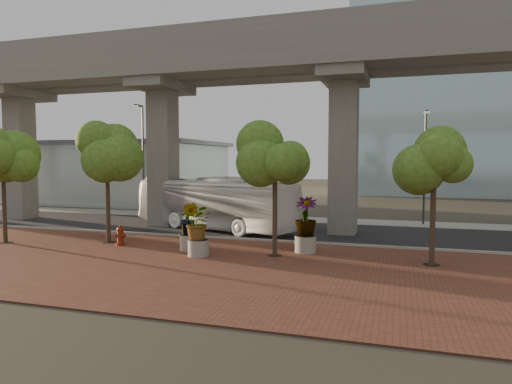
% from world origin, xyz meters
% --- Properties ---
extents(ground, '(160.00, 160.00, 0.00)m').
position_xyz_m(ground, '(0.00, 0.00, 0.00)').
color(ground, '#353126').
rests_on(ground, ground).
extents(brick_plaza, '(70.00, 13.00, 0.06)m').
position_xyz_m(brick_plaza, '(0.00, -8.00, 0.03)').
color(brick_plaza, brown).
rests_on(brick_plaza, ground).
extents(asphalt_road, '(90.00, 8.00, 0.04)m').
position_xyz_m(asphalt_road, '(0.00, 2.00, 0.02)').
color(asphalt_road, black).
rests_on(asphalt_road, ground).
extents(curb_strip, '(70.00, 0.25, 0.16)m').
position_xyz_m(curb_strip, '(0.00, -2.00, 0.08)').
color(curb_strip, '#9B9990').
rests_on(curb_strip, ground).
extents(far_sidewalk, '(90.00, 3.00, 0.06)m').
position_xyz_m(far_sidewalk, '(0.00, 7.50, 0.03)').
color(far_sidewalk, '#9B9990').
rests_on(far_sidewalk, ground).
extents(transit_viaduct, '(72.00, 5.60, 12.40)m').
position_xyz_m(transit_viaduct, '(0.00, 2.00, 7.29)').
color(transit_viaduct, gray).
rests_on(transit_viaduct, ground).
extents(station_pavilion, '(23.00, 13.00, 6.30)m').
position_xyz_m(station_pavilion, '(-20.00, 16.00, 3.22)').
color(station_pavilion, '#A8BDC0').
rests_on(station_pavilion, ground).
extents(transit_bus, '(12.14, 6.86, 3.32)m').
position_xyz_m(transit_bus, '(-2.01, 1.31, 1.66)').
color(transit_bus, white).
rests_on(transit_bus, ground).
extents(fire_hydrant, '(0.52, 0.47, 1.04)m').
position_xyz_m(fire_hydrant, '(-4.44, -5.39, 0.56)').
color(fire_hydrant, maroon).
rests_on(fire_hydrant, ground).
extents(planter_front, '(2.13, 2.13, 2.34)m').
position_xyz_m(planter_front, '(0.50, -6.61, 1.48)').
color(planter_front, '#ADA99C').
rests_on(planter_front, ground).
extents(planter_right, '(2.46, 2.46, 2.62)m').
position_xyz_m(planter_right, '(5.00, -4.34, 1.65)').
color(planter_right, '#A59F95').
rests_on(planter_right, ground).
extents(planter_left, '(2.13, 2.13, 2.34)m').
position_xyz_m(planter_left, '(-0.50, -5.47, 1.48)').
color(planter_left, '#ADA59C').
rests_on(planter_left, ground).
extents(street_tree_far_west, '(3.94, 3.94, 6.20)m').
position_xyz_m(street_tree_far_west, '(-10.69, -6.59, 4.45)').
color(street_tree_far_west, '#433826').
rests_on(street_tree_far_west, ground).
extents(street_tree_near_west, '(3.83, 3.83, 6.63)m').
position_xyz_m(street_tree_near_west, '(-5.50, -4.90, 4.92)').
color(street_tree_near_west, '#433826').
rests_on(street_tree_near_west, ground).
extents(street_tree_near_east, '(3.55, 3.55, 6.26)m').
position_xyz_m(street_tree_near_east, '(3.81, -5.50, 4.68)').
color(street_tree_near_east, '#433826').
rests_on(street_tree_near_east, ground).
extents(street_tree_far_east, '(3.45, 3.45, 6.07)m').
position_xyz_m(street_tree_far_east, '(10.54, -5.34, 4.54)').
color(street_tree_far_east, '#433826').
rests_on(street_tree_far_east, ground).
extents(streetlamp_west, '(0.43, 1.25, 8.63)m').
position_xyz_m(streetlamp_west, '(-9.97, 5.91, 5.03)').
color(streetlamp_west, '#303136').
rests_on(streetlamp_west, ground).
extents(streetlamp_east, '(0.38, 1.11, 7.66)m').
position_xyz_m(streetlamp_east, '(10.82, 7.40, 4.48)').
color(streetlamp_east, '#303136').
rests_on(streetlamp_east, ground).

